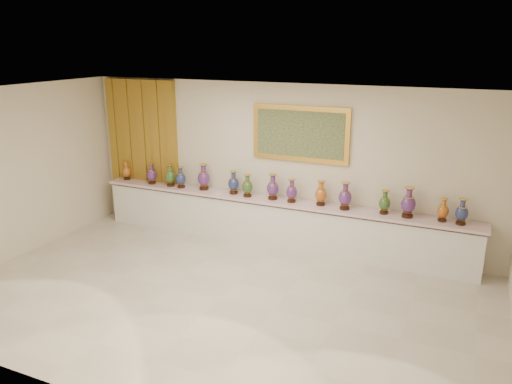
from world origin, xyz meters
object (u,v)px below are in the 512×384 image
Objects in this scene: vase_1 at (152,175)px; vase_0 at (127,171)px; vase_2 at (170,176)px; counter at (275,223)px.

vase_0 is at bearing 174.93° from vase_1.
vase_2 is (1.12, -0.05, 0.02)m from vase_0.
vase_0 is 0.68m from vase_1.
counter is at bearing -0.24° from vase_0.
vase_0 is at bearing 177.42° from vase_2.
vase_1 reaches higher than counter.
vase_1 is (-2.70, -0.05, 0.66)m from counter.
vase_1 is (0.68, -0.06, 0.02)m from vase_0.
vase_1 is 0.97× the size of vase_2.
counter is 2.36m from vase_2.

